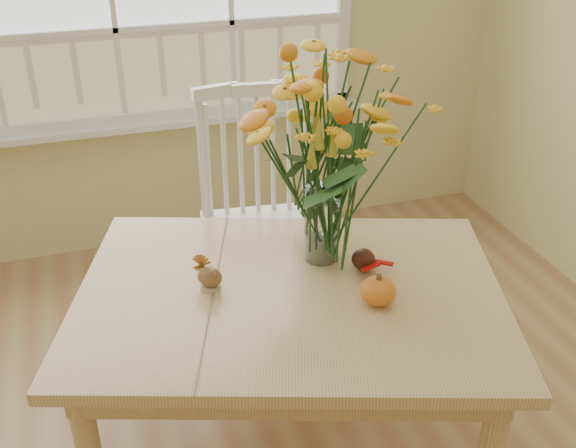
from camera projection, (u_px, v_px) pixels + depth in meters
name	position (u px, v px, depth m)	size (l,w,h in m)	color
dining_table	(290.00, 314.00, 2.10)	(1.52, 1.28, 0.69)	tan
windsor_chair	(262.00, 209.00, 2.75)	(0.55, 0.53, 1.06)	white
flower_vase	(324.00, 150.00, 2.04)	(0.53, 0.53, 0.63)	white
pumpkin	(378.00, 292.00, 1.97)	(0.11, 0.11, 0.08)	#DC5A19
turkey_figurine	(210.00, 277.00, 2.05)	(0.10, 0.10, 0.10)	#CCB78C
dark_gourd	(363.00, 260.00, 2.14)	(0.13, 0.09, 0.07)	#38160F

